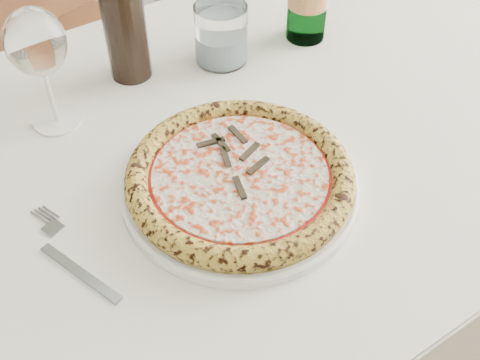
{
  "coord_description": "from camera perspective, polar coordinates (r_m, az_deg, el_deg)",
  "views": [
    {
      "loc": [
        -0.09,
        -0.28,
        1.35
      ],
      "look_at": [
        0.23,
        0.18,
        0.78
      ],
      "focal_mm": 45.0,
      "sensor_mm": 36.0,
      "label": 1
    }
  ],
  "objects": [
    {
      "name": "chair_far",
      "position": [
        1.66,
        -17.92,
        13.98
      ],
      "size": [
        0.56,
        0.56,
        0.93
      ],
      "color": "#573218",
      "rests_on": "floor"
    },
    {
      "name": "tumbler",
      "position": [
        1.03,
        -1.8,
        13.37
      ],
      "size": [
        0.09,
        0.09,
        0.1
      ],
      "color": "white",
      "rests_on": "dining_table"
    },
    {
      "name": "pizza",
      "position": [
        0.8,
        -0.0,
        0.32
      ],
      "size": [
        0.31,
        0.31,
        0.03
      ],
      "color": "#CFB355",
      "rests_on": "plate"
    },
    {
      "name": "wine_glass",
      "position": [
        0.88,
        -18.76,
        12.05
      ],
      "size": [
        0.09,
        0.09,
        0.19
      ],
      "color": "white",
      "rests_on": "dining_table"
    },
    {
      "name": "wine_bottle",
      "position": [
        0.97,
        -11.09,
        15.49
      ],
      "size": [
        0.07,
        0.07,
        0.27
      ],
      "color": "black",
      "rests_on": "dining_table"
    },
    {
      "name": "fork",
      "position": [
        0.77,
        -15.73,
        -7.09
      ],
      "size": [
        0.05,
        0.18,
        0.0
      ],
      "color": "gray",
      "rests_on": "dining_table"
    },
    {
      "name": "plate",
      "position": [
        0.81,
        -0.0,
        -0.55
      ],
      "size": [
        0.32,
        0.32,
        0.02
      ],
      "color": "white",
      "rests_on": "dining_table"
    },
    {
      "name": "dining_table",
      "position": [
        0.94,
        -3.45,
        -1.2
      ],
      "size": [
        1.39,
        0.83,
        0.76
      ],
      "color": "#573218",
      "rests_on": "floor"
    }
  ]
}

